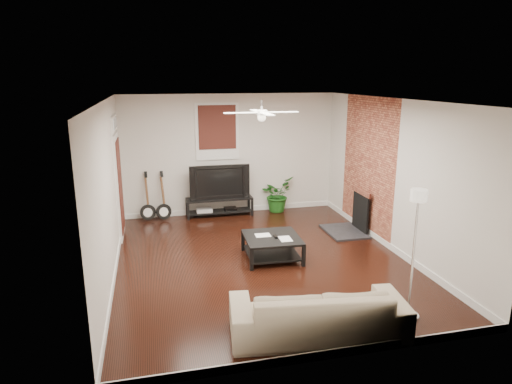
# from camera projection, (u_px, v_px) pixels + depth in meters

# --- Properties ---
(room) EXTENTS (5.01, 6.01, 2.81)m
(room) POSITION_uv_depth(u_px,v_px,m) (261.00, 184.00, 7.63)
(room) COLOR black
(room) RESTS_ON ground
(brick_accent) EXTENTS (0.02, 2.20, 2.80)m
(brick_accent) POSITION_uv_depth(u_px,v_px,m) (367.00, 166.00, 9.13)
(brick_accent) COLOR brown
(brick_accent) RESTS_ON floor
(fireplace) EXTENTS (0.80, 1.10, 0.92)m
(fireplace) POSITION_uv_depth(u_px,v_px,m) (352.00, 211.00, 9.30)
(fireplace) COLOR black
(fireplace) RESTS_ON floor
(window_back) EXTENTS (1.00, 0.06, 1.30)m
(window_back) POSITION_uv_depth(u_px,v_px,m) (217.00, 132.00, 10.22)
(window_back) COLOR #3B1510
(window_back) RESTS_ON wall_back
(door_left) EXTENTS (0.08, 1.00, 2.50)m
(door_left) POSITION_uv_depth(u_px,v_px,m) (119.00, 176.00, 8.91)
(door_left) COLOR white
(door_left) RESTS_ON wall_left
(tv_stand) EXTENTS (1.54, 0.41, 0.43)m
(tv_stand) POSITION_uv_depth(u_px,v_px,m) (220.00, 207.00, 10.48)
(tv_stand) COLOR black
(tv_stand) RESTS_ON floor
(tv) EXTENTS (1.38, 0.18, 0.80)m
(tv) POSITION_uv_depth(u_px,v_px,m) (219.00, 181.00, 10.34)
(tv) COLOR black
(tv) RESTS_ON tv_stand
(coffee_table) EXTENTS (1.01, 1.01, 0.41)m
(coffee_table) POSITION_uv_depth(u_px,v_px,m) (272.00, 247.00, 8.01)
(coffee_table) COLOR black
(coffee_table) RESTS_ON floor
(sofa) EXTENTS (2.29, 1.14, 0.64)m
(sofa) POSITION_uv_depth(u_px,v_px,m) (318.00, 310.00, 5.62)
(sofa) COLOR tan
(sofa) RESTS_ON floor
(floor_lamp) EXTENTS (0.33, 0.33, 1.80)m
(floor_lamp) POSITION_uv_depth(u_px,v_px,m) (413.00, 255.00, 5.87)
(floor_lamp) COLOR silver
(floor_lamp) RESTS_ON floor
(potted_plant) EXTENTS (0.99, 1.00, 0.84)m
(potted_plant) POSITION_uv_depth(u_px,v_px,m) (277.00, 194.00, 10.78)
(potted_plant) COLOR #1C5919
(potted_plant) RESTS_ON floor
(guitar_left) EXTENTS (0.39, 0.30, 1.13)m
(guitar_left) POSITION_uv_depth(u_px,v_px,m) (147.00, 197.00, 9.99)
(guitar_left) COLOR black
(guitar_left) RESTS_ON floor
(guitar_right) EXTENTS (0.40, 0.33, 1.13)m
(guitar_right) POSITION_uv_depth(u_px,v_px,m) (163.00, 196.00, 10.04)
(guitar_right) COLOR black
(guitar_right) RESTS_ON floor
(ceiling_fan) EXTENTS (1.24, 1.24, 0.32)m
(ceiling_fan) POSITION_uv_depth(u_px,v_px,m) (262.00, 112.00, 7.33)
(ceiling_fan) COLOR white
(ceiling_fan) RESTS_ON ceiling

